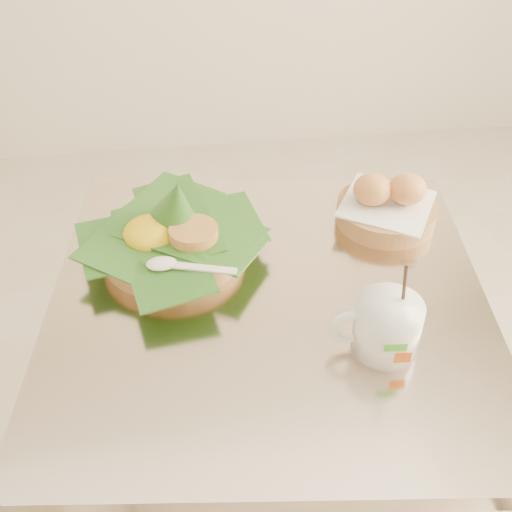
{
  "coord_description": "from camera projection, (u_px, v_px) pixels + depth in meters",
  "views": [
    {
      "loc": [
        0.01,
        -0.77,
        1.45
      ],
      "look_at": [
        0.11,
        -0.01,
        0.82
      ],
      "focal_mm": 45.0,
      "sensor_mm": 36.0,
      "label": 1
    }
  ],
  "objects": [
    {
      "name": "cafe_table",
      "position": [
        267.0,
        387.0,
        1.17
      ],
      "size": [
        0.77,
        0.77,
        0.75
      ],
      "rotation": [
        0.0,
        0.0,
        -0.11
      ],
      "color": "gray",
      "rests_on": "floor"
    },
    {
      "name": "rice_basket",
      "position": [
        172.0,
        234.0,
        1.09
      ],
      "size": [
        0.31,
        0.31,
        0.16
      ],
      "rotation": [
        0.0,
        0.0,
        0.03
      ],
      "color": "#B7814E",
      "rests_on": "cafe_table"
    },
    {
      "name": "bread_basket",
      "position": [
        387.0,
        205.0,
        1.17
      ],
      "size": [
        0.21,
        0.21,
        0.09
      ],
      "rotation": [
        0.0,
        0.0,
        0.26
      ],
      "color": "#B7814E",
      "rests_on": "cafe_table"
    },
    {
      "name": "coffee_mug",
      "position": [
        386.0,
        325.0,
        0.92
      ],
      "size": [
        0.13,
        0.1,
        0.17
      ],
      "rotation": [
        0.0,
        0.0,
        -0.07
      ],
      "color": "white",
      "rests_on": "cafe_table"
    }
  ]
}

